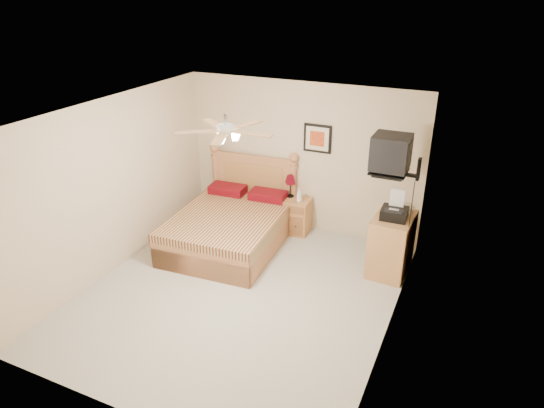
% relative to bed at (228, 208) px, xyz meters
% --- Properties ---
extents(floor, '(4.50, 4.50, 0.00)m').
position_rel_bed_xyz_m(floor, '(0.77, -1.12, -0.67)').
color(floor, '#ACA79C').
rests_on(floor, ground).
extents(ceiling, '(4.00, 4.50, 0.04)m').
position_rel_bed_xyz_m(ceiling, '(0.77, -1.12, 1.83)').
color(ceiling, white).
rests_on(ceiling, ground).
extents(wall_back, '(4.00, 0.04, 2.50)m').
position_rel_bed_xyz_m(wall_back, '(0.77, 1.13, 0.58)').
color(wall_back, beige).
rests_on(wall_back, ground).
extents(wall_front, '(4.00, 0.04, 2.50)m').
position_rel_bed_xyz_m(wall_front, '(0.77, -3.37, 0.58)').
color(wall_front, beige).
rests_on(wall_front, ground).
extents(wall_left, '(0.04, 4.50, 2.50)m').
position_rel_bed_xyz_m(wall_left, '(-1.23, -1.12, 0.58)').
color(wall_left, beige).
rests_on(wall_left, ground).
extents(wall_right, '(0.04, 4.50, 2.50)m').
position_rel_bed_xyz_m(wall_right, '(2.77, -1.12, 0.58)').
color(wall_right, beige).
rests_on(wall_right, ground).
extents(bed, '(1.70, 2.16, 1.34)m').
position_rel_bed_xyz_m(bed, '(0.00, 0.00, 0.00)').
color(bed, '#B36D41').
rests_on(bed, ground).
extents(nightstand, '(0.57, 0.44, 0.60)m').
position_rel_bed_xyz_m(nightstand, '(0.75, 0.88, -0.37)').
color(nightstand, '#B06B38').
rests_on(nightstand, ground).
extents(table_lamp, '(0.24, 0.24, 0.38)m').
position_rel_bed_xyz_m(table_lamp, '(0.65, 0.97, 0.12)').
color(table_lamp, '#5E0413').
rests_on(table_lamp, nightstand).
extents(lotion_bottle, '(0.11, 0.11, 0.23)m').
position_rel_bed_xyz_m(lotion_bottle, '(0.86, 0.84, 0.04)').
color(lotion_bottle, white).
rests_on(lotion_bottle, nightstand).
extents(framed_picture, '(0.46, 0.04, 0.46)m').
position_rel_bed_xyz_m(framed_picture, '(1.04, 1.11, 0.95)').
color(framed_picture, black).
rests_on(framed_picture, wall_back).
extents(dresser, '(0.56, 0.78, 0.89)m').
position_rel_bed_xyz_m(dresser, '(2.50, 0.30, -0.22)').
color(dresser, '#BD7640').
rests_on(dresser, ground).
extents(fax_machine, '(0.37, 0.39, 0.38)m').
position_rel_bed_xyz_m(fax_machine, '(2.51, 0.25, 0.41)').
color(fax_machine, black).
rests_on(fax_machine, dresser).
extents(magazine_lower, '(0.24, 0.30, 0.03)m').
position_rel_bed_xyz_m(magazine_lower, '(2.50, 0.60, 0.24)').
color(magazine_lower, '#B5AA92').
rests_on(magazine_lower, dresser).
extents(magazine_upper, '(0.23, 0.29, 0.02)m').
position_rel_bed_xyz_m(magazine_upper, '(2.51, 0.62, 0.26)').
color(magazine_upper, tan).
rests_on(magazine_upper, magazine_lower).
extents(wall_tv, '(0.56, 0.46, 0.58)m').
position_rel_bed_xyz_m(wall_tv, '(2.52, 0.22, 1.14)').
color(wall_tv, black).
rests_on(wall_tv, wall_right).
extents(ceiling_fan, '(1.14, 1.14, 0.28)m').
position_rel_bed_xyz_m(ceiling_fan, '(0.77, -1.32, 1.69)').
color(ceiling_fan, silver).
rests_on(ceiling_fan, ceiling).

